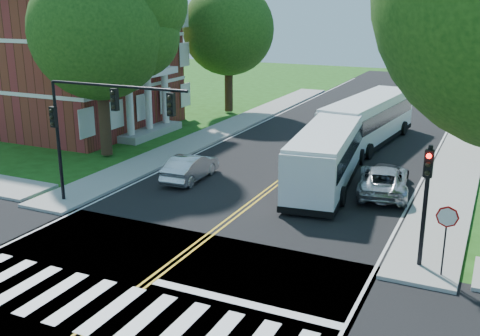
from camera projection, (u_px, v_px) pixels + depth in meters
The scene contains 21 objects.
ground at pixel (122, 302), 17.83m from camera, with size 140.00×140.00×0.00m, color #1E4711.
road at pixel (305, 162), 33.44m from camera, with size 14.00×96.00×0.01m, color black.
cross_road at pixel (122, 302), 17.82m from camera, with size 60.00×12.00×0.01m, color black.
center_line at pixel (325, 147), 36.91m from camera, with size 0.36×70.00×0.01m, color gold.
edge_line_w at pixel (232, 137), 39.68m from camera, with size 0.12×70.00×0.01m, color silver.
edge_line_e at pixel (433, 159), 34.14m from camera, with size 0.12×70.00×0.01m, color silver.
crosswalk at pixel (112, 310), 17.39m from camera, with size 12.60×3.00×0.01m, color silver.
stop_bar at pixel (243, 303), 17.78m from camera, with size 6.60×0.40×0.01m, color silver.
sidewalk_nw at pixel (232, 126), 42.88m from camera, with size 2.60×40.00×0.15m, color gray.
sidewalk_ne at pixel (463, 149), 36.11m from camera, with size 2.60×40.00×0.15m, color gray.
tree_west_near at pixel (98, 31), 32.52m from camera, with size 8.00×8.00×11.40m.
tree_west_far at pixel (228, 29), 46.35m from camera, with size 7.60×7.60×10.67m.
brick_building at pixel (41, 53), 42.59m from camera, with size 20.00×13.00×10.80m.
signal_nw at pixel (96, 116), 24.55m from camera, with size 7.15×0.46×5.66m.
signal_ne at pixel (426, 191), 19.22m from camera, with size 0.30×0.46×4.40m.
stop_sign at pixel (447, 224), 18.76m from camera, with size 0.76×0.08×2.53m.
bus_lead at pixel (329, 152), 29.42m from camera, with size 3.86×11.83×3.01m.
bus_follow at pixel (369, 120), 37.26m from camera, with size 3.88×12.32×3.13m.
hatchback at pixel (190, 167), 29.92m from camera, with size 1.47×4.21×1.39m, color #B8BBC0.
suv at pixel (383, 180), 27.71m from camera, with size 2.34×5.07×1.41m, color #AEB0B5.
dark_sedan at pixel (386, 175), 28.91m from camera, with size 1.66×4.07×1.18m, color black.
Camera 1 is at (10.16, -12.76, 9.17)m, focal length 42.00 mm.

